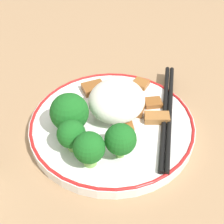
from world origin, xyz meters
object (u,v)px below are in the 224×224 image
object	(u,v)px
broccoli_back_left	(69,113)
chopsticks	(167,112)
broccoli_back_center	(71,134)
plate	(112,124)
broccoli_mid_left	(121,140)
broccoli_back_right	(87,148)

from	to	relation	value
broccoli_back_left	chopsticks	bearing A→B (deg)	-57.39
broccoli_back_center	plate	bearing A→B (deg)	-24.91
broccoli_back_center	broccoli_mid_left	bearing A→B (deg)	-80.12
broccoli_back_center	broccoli_back_right	xyz separation A→B (m)	(-0.02, -0.03, 0.00)
plate	broccoli_back_center	size ratio (longest dim) A/B	5.15
broccoli_mid_left	chopsticks	world-z (taller)	broccoli_mid_left
broccoli_back_left	plate	bearing A→B (deg)	-56.00
broccoli_back_center	chopsticks	xyz separation A→B (m)	(0.12, -0.11, -0.03)
broccoli_back_right	chopsticks	distance (m)	0.16
broccoli_back_center	broccoli_mid_left	xyz separation A→B (m)	(0.01, -0.07, 0.00)
plate	chopsticks	distance (m)	0.09
broccoli_mid_left	broccoli_back_center	bearing A→B (deg)	99.88
chopsticks	broccoli_back_left	bearing A→B (deg)	122.61
chopsticks	broccoli_mid_left	bearing A→B (deg)	158.14
broccoli_back_right	broccoli_mid_left	distance (m)	0.05
broccoli_back_left	broccoli_mid_left	size ratio (longest dim) A/B	1.15
broccoli_back_left	broccoli_back_right	bearing A→B (deg)	-136.00
plate	broccoli_mid_left	xyz separation A→B (m)	(-0.06, -0.03, 0.04)
broccoli_mid_left	plate	bearing A→B (deg)	29.36
broccoli_back_left	broccoli_mid_left	distance (m)	0.09
broccoli_mid_left	chopsticks	bearing A→B (deg)	-21.86
broccoli_back_left	chopsticks	xyz separation A→B (m)	(0.08, -0.13, -0.03)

